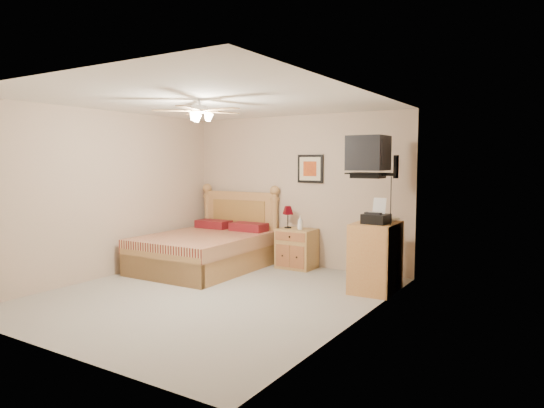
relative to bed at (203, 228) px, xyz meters
The scene contains 17 objects.
floor 1.69m from the bed, 46.04° to the right, with size 4.50×4.50×0.00m, color gray.
ceiling 2.40m from the bed, 46.04° to the right, with size 4.00×4.50×0.04m, color white.
wall_back 1.67m from the bed, 46.29° to the left, with size 4.00×0.04×2.50m, color tan.
wall_front 3.59m from the bed, 72.23° to the right, with size 4.00×0.04×2.50m, color tan.
wall_left 1.56m from the bed, 129.40° to the right, with size 0.04×4.50×2.50m, color tan.
wall_right 3.33m from the bed, 19.98° to the right, with size 0.04×4.50×2.50m, color tan.
bed is the anchor object (origin of this frame).
nightstand 1.55m from the bed, 35.80° to the left, with size 0.60×0.45×0.65m, color olive.
table_lamp 1.39m from the bed, 40.45° to the left, with size 0.20×0.20×0.36m, color #51030C, non-canonical shape.
lotion_bottle 1.56m from the bed, 32.47° to the left, with size 0.09×0.09×0.23m, color white.
framed_picture 1.99m from the bed, 39.42° to the left, with size 0.46×0.04×0.46m, color black.
dresser 2.83m from the bed, ahead, with size 0.54×0.78×0.92m, color #C2703B.
fax_machine 2.88m from the bed, ahead, with size 0.31×0.33×0.33m, color black, non-canonical shape.
magazine_lower 2.85m from the bed, ahead, with size 0.20×0.26×0.02m, color tan.
magazine_upper 2.87m from the bed, ahead, with size 0.20×0.28×0.02m, color gray.
wall_tv 3.06m from the bed, ahead, with size 0.56×0.46×0.58m, color black, non-canonical shape.
ceiling_fan 2.40m from the bed, 50.71° to the right, with size 1.14×1.14×0.28m, color white, non-canonical shape.
Camera 1 is at (3.95, -4.83, 1.74)m, focal length 32.00 mm.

